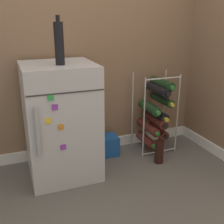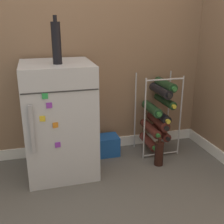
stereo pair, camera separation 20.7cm
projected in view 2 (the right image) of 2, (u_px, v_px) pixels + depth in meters
The scene contains 7 objects.
ground_plane at pixel (109, 186), 1.98m from camera, with size 14.00×14.00×0.00m, color #56544F.
wall_back at pixel (87, 3), 2.16m from camera, with size 6.99×0.07×2.50m.
mini_fridge at pixel (59, 119), 2.07m from camera, with size 0.50×0.52×0.84m.
wine_rack at pixel (158, 114), 2.40m from camera, with size 0.33×0.33×0.69m.
soda_box at pixel (106, 145), 2.42m from camera, with size 0.21×0.16×0.17m.
fridge_top_bottle at pixel (56, 43), 1.83m from camera, with size 0.06×0.06×0.31m.
loose_bottle_floor at pixel (159, 153), 2.24m from camera, with size 0.07×0.07×0.24m.
Camera 2 is at (-0.43, -1.65, 1.14)m, focal length 45.00 mm.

